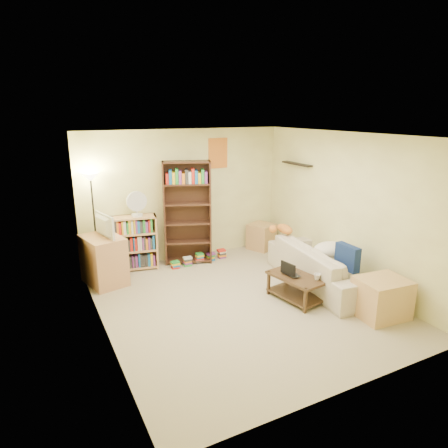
% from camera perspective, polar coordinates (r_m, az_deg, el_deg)
% --- Properties ---
extents(room, '(4.50, 4.54, 2.52)m').
position_cam_1_polar(room, '(5.68, 2.57, 3.69)').
color(room, tan).
rests_on(room, ground).
extents(sofa, '(2.47, 1.40, 0.66)m').
position_cam_1_polar(sofa, '(6.90, 13.83, -5.74)').
color(sofa, beige).
rests_on(sofa, ground).
extents(navy_pillow, '(0.14, 0.44, 0.39)m').
position_cam_1_polar(navy_pillow, '(6.49, 17.21, -4.55)').
color(navy_pillow, navy).
rests_on(navy_pillow, sofa).
extents(cream_blanket, '(0.61, 0.44, 0.26)m').
position_cam_1_polar(cream_blanket, '(6.95, 14.83, -3.57)').
color(cream_blanket, white).
rests_on(cream_blanket, sofa).
extents(tabby_cat, '(0.52, 0.23, 0.18)m').
position_cam_1_polar(tabby_cat, '(7.32, 8.36, -0.71)').
color(tabby_cat, orange).
rests_on(tabby_cat, sofa).
extents(coffee_table, '(0.63, 0.94, 0.39)m').
position_cam_1_polar(coffee_table, '(6.29, 10.21, -8.54)').
color(coffee_table, '#412D19').
rests_on(coffee_table, ground).
extents(laptop, '(0.37, 0.25, 0.03)m').
position_cam_1_polar(laptop, '(6.30, 9.90, -6.94)').
color(laptop, black).
rests_on(laptop, coffee_table).
extents(laptop_screen, '(0.06, 0.29, 0.19)m').
position_cam_1_polar(laptop_screen, '(6.17, 9.13, -6.35)').
color(laptop_screen, white).
rests_on(laptop_screen, laptop).
extents(mug, '(0.11, 0.11, 0.09)m').
position_cam_1_polar(mug, '(6.15, 13.15, -7.36)').
color(mug, silver).
rests_on(mug, coffee_table).
extents(tv_remote, '(0.11, 0.16, 0.02)m').
position_cam_1_polar(tv_remote, '(6.48, 9.00, -6.26)').
color(tv_remote, black).
rests_on(tv_remote, coffee_table).
extents(tv_stand, '(0.71, 0.87, 0.82)m').
position_cam_1_polar(tv_stand, '(7.00, -16.80, -4.97)').
color(tv_stand, tan).
rests_on(tv_stand, ground).
extents(television, '(0.70, 0.38, 0.38)m').
position_cam_1_polar(television, '(6.81, -17.20, -0.25)').
color(television, black).
rests_on(television, tv_stand).
extents(tall_bookshelf, '(0.92, 0.57, 1.94)m').
position_cam_1_polar(tall_bookshelf, '(7.47, -5.25, 1.95)').
color(tall_bookshelf, '#46271B').
rests_on(tall_bookshelf, ground).
extents(short_bookshelf, '(0.83, 0.45, 1.00)m').
position_cam_1_polar(short_bookshelf, '(7.45, -12.54, -2.64)').
color(short_bookshelf, tan).
rests_on(short_bookshelf, ground).
extents(desk_fan, '(0.36, 0.20, 0.46)m').
position_cam_1_polar(desk_fan, '(7.22, -12.37, 2.85)').
color(desk_fan, silver).
rests_on(desk_fan, short_bookshelf).
extents(floor_lamp, '(0.31, 0.31, 1.83)m').
position_cam_1_polar(floor_lamp, '(7.08, -18.34, 3.99)').
color(floor_lamp, black).
rests_on(floor_lamp, ground).
extents(side_table, '(0.62, 0.62, 0.54)m').
position_cam_1_polar(side_table, '(8.44, 5.35, -1.77)').
color(side_table, tan).
rests_on(side_table, ground).
extents(end_cabinet, '(0.73, 0.62, 0.56)m').
position_cam_1_polar(end_cabinet, '(6.13, 21.59, -9.78)').
color(end_cabinet, tan).
rests_on(end_cabinet, ground).
extents(book_stacks, '(1.16, 0.22, 0.20)m').
position_cam_1_polar(book_stacks, '(7.70, -3.41, -4.94)').
color(book_stacks, red).
rests_on(book_stacks, ground).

